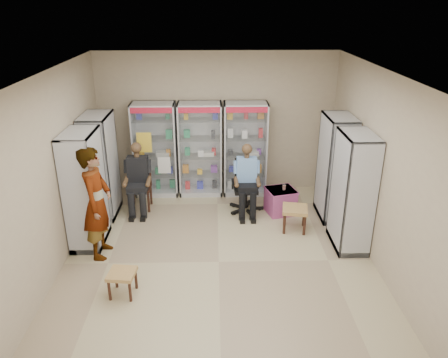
{
  "coord_description": "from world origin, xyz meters",
  "views": [
    {
      "loc": [
        -0.06,
        -6.03,
        3.98
      ],
      "look_at": [
        0.1,
        0.7,
        1.17
      ],
      "focal_mm": 35.0,
      "sensor_mm": 36.0,
      "label": 1
    }
  ],
  "objects_px": {
    "cabinet_back_right": "(245,149)",
    "wooden_chair": "(140,187)",
    "office_chair": "(246,186)",
    "pink_trunk": "(280,201)",
    "cabinet_right_near": "(353,192)",
    "woven_stool_b": "(123,283)",
    "cabinet_left_near": "(85,190)",
    "cabinet_back_left": "(155,150)",
    "cabinet_back_mid": "(200,150)",
    "seated_shopkeeper": "(246,181)",
    "standing_man": "(97,203)",
    "cabinet_left_far": "(101,166)",
    "woven_stool_a": "(294,219)",
    "cabinet_right_far": "(335,168)"
  },
  "relations": [
    {
      "from": "cabinet_back_right",
      "to": "wooden_chair",
      "type": "relative_size",
      "value": 2.13
    },
    {
      "from": "office_chair",
      "to": "pink_trunk",
      "type": "distance_m",
      "value": 0.75
    },
    {
      "from": "cabinet_right_near",
      "to": "woven_stool_b",
      "type": "height_order",
      "value": "cabinet_right_near"
    },
    {
      "from": "pink_trunk",
      "to": "woven_stool_b",
      "type": "bearing_deg",
      "value": -136.1
    },
    {
      "from": "cabinet_left_near",
      "to": "cabinet_back_right",
      "type": "bearing_deg",
      "value": 125.65
    },
    {
      "from": "cabinet_left_near",
      "to": "cabinet_back_left",
      "type": "bearing_deg",
      "value": 155.39
    },
    {
      "from": "cabinet_back_left",
      "to": "wooden_chair",
      "type": "relative_size",
      "value": 2.13
    },
    {
      "from": "cabinet_back_left",
      "to": "cabinet_back_right",
      "type": "bearing_deg",
      "value": 0.0
    },
    {
      "from": "cabinet_back_mid",
      "to": "pink_trunk",
      "type": "xyz_separation_m",
      "value": [
        1.6,
        -0.99,
        -0.75
      ]
    },
    {
      "from": "cabinet_back_left",
      "to": "wooden_chair",
      "type": "bearing_deg",
      "value": -108.9
    },
    {
      "from": "cabinet_back_right",
      "to": "office_chair",
      "type": "height_order",
      "value": "cabinet_back_right"
    },
    {
      "from": "seated_shopkeeper",
      "to": "cabinet_left_near",
      "type": "bearing_deg",
      "value": -159.65
    },
    {
      "from": "cabinet_left_near",
      "to": "cabinet_right_near",
      "type": "bearing_deg",
      "value": 87.43
    },
    {
      "from": "seated_shopkeeper",
      "to": "standing_man",
      "type": "relative_size",
      "value": 0.71
    },
    {
      "from": "cabinet_left_near",
      "to": "standing_man",
      "type": "height_order",
      "value": "cabinet_left_near"
    },
    {
      "from": "pink_trunk",
      "to": "cabinet_left_far",
      "type": "bearing_deg",
      "value": 179.01
    },
    {
      "from": "cabinet_back_left",
      "to": "woven_stool_a",
      "type": "xyz_separation_m",
      "value": [
        2.71,
        -1.69,
        -0.78
      ]
    },
    {
      "from": "cabinet_back_right",
      "to": "woven_stool_a",
      "type": "bearing_deg",
      "value": -64.47
    },
    {
      "from": "seated_shopkeeper",
      "to": "standing_man",
      "type": "distance_m",
      "value": 2.93
    },
    {
      "from": "standing_man",
      "to": "woven_stool_a",
      "type": "bearing_deg",
      "value": -75.01
    },
    {
      "from": "cabinet_back_right",
      "to": "cabinet_left_far",
      "type": "height_order",
      "value": "same"
    },
    {
      "from": "cabinet_back_right",
      "to": "woven_stool_a",
      "type": "relative_size",
      "value": 4.47
    },
    {
      "from": "cabinet_right_far",
      "to": "woven_stool_a",
      "type": "bearing_deg",
      "value": 124.02
    },
    {
      "from": "office_chair",
      "to": "cabinet_back_mid",
      "type": "bearing_deg",
      "value": 134.91
    },
    {
      "from": "cabinet_back_right",
      "to": "cabinet_right_near",
      "type": "height_order",
      "value": "same"
    },
    {
      "from": "cabinet_back_left",
      "to": "pink_trunk",
      "type": "distance_m",
      "value": 2.83
    },
    {
      "from": "cabinet_right_far",
      "to": "cabinet_right_near",
      "type": "bearing_deg",
      "value": -180.0
    },
    {
      "from": "cabinet_right_far",
      "to": "woven_stool_a",
      "type": "distance_m",
      "value": 1.26
    },
    {
      "from": "cabinet_back_right",
      "to": "wooden_chair",
      "type": "xyz_separation_m",
      "value": [
        -2.15,
        -0.73,
        -0.53
      ]
    },
    {
      "from": "cabinet_right_near",
      "to": "cabinet_left_far",
      "type": "relative_size",
      "value": 1.0
    },
    {
      "from": "cabinet_back_right",
      "to": "standing_man",
      "type": "xyz_separation_m",
      "value": [
        -2.54,
        -2.43,
        -0.06
      ]
    },
    {
      "from": "office_chair",
      "to": "standing_man",
      "type": "bearing_deg",
      "value": -149.4
    },
    {
      "from": "cabinet_left_near",
      "to": "woven_stool_a",
      "type": "height_order",
      "value": "cabinet_left_near"
    },
    {
      "from": "cabinet_right_near",
      "to": "seated_shopkeeper",
      "type": "relative_size",
      "value": 1.5
    },
    {
      "from": "standing_man",
      "to": "cabinet_right_far",
      "type": "bearing_deg",
      "value": -70.22
    },
    {
      "from": "cabinet_back_left",
      "to": "cabinet_left_far",
      "type": "xyz_separation_m",
      "value": [
        -0.93,
        -0.93,
        0.0
      ]
    },
    {
      "from": "cabinet_right_far",
      "to": "standing_man",
      "type": "relative_size",
      "value": 1.06
    },
    {
      "from": "cabinet_left_far",
      "to": "seated_shopkeeper",
      "type": "xyz_separation_m",
      "value": [
        2.79,
        -0.0,
        -0.33
      ]
    },
    {
      "from": "cabinet_left_far",
      "to": "woven_stool_a",
      "type": "distance_m",
      "value": 3.79
    },
    {
      "from": "seated_shopkeeper",
      "to": "cabinet_right_far",
      "type": "bearing_deg",
      "value": -7.88
    },
    {
      "from": "cabinet_back_mid",
      "to": "woven_stool_a",
      "type": "xyz_separation_m",
      "value": [
        1.76,
        -1.69,
        -0.78
      ]
    },
    {
      "from": "cabinet_back_right",
      "to": "seated_shopkeeper",
      "type": "relative_size",
      "value": 1.5
    },
    {
      "from": "woven_stool_a",
      "to": "standing_man",
      "type": "xyz_separation_m",
      "value": [
        -3.35,
        -0.74,
        0.72
      ]
    },
    {
      "from": "cabinet_back_right",
      "to": "woven_stool_a",
      "type": "distance_m",
      "value": 2.02
    },
    {
      "from": "woven_stool_a",
      "to": "woven_stool_b",
      "type": "bearing_deg",
      "value": -146.63
    },
    {
      "from": "pink_trunk",
      "to": "woven_stool_a",
      "type": "height_order",
      "value": "pink_trunk"
    },
    {
      "from": "cabinet_back_right",
      "to": "cabinet_right_near",
      "type": "bearing_deg",
      "value": -53.84
    },
    {
      "from": "cabinet_right_near",
      "to": "cabinet_left_near",
      "type": "height_order",
      "value": "same"
    },
    {
      "from": "cabinet_left_near",
      "to": "woven_stool_b",
      "type": "xyz_separation_m",
      "value": [
        0.84,
        -1.5,
        -0.81
      ]
    },
    {
      "from": "wooden_chair",
      "to": "cabinet_left_far",
      "type": "bearing_deg",
      "value": -163.61
    }
  ]
}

